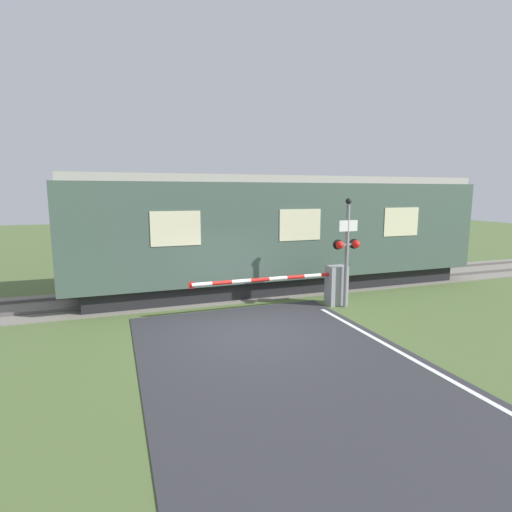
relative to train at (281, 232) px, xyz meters
The scene contains 5 objects.
ground_plane 5.27m from the train, 122.25° to the right, with size 80.00×80.00×0.00m, color #4C6033.
track_bed 3.29m from the train, behind, with size 36.00×3.20×0.13m.
train is the anchor object (origin of this frame).
crossing_barrier 3.06m from the train, 82.03° to the right, with size 4.92×0.44×1.23m.
signal_post 3.16m from the train, 74.88° to the right, with size 0.86×0.26×3.31m.
Camera 1 is at (-3.15, -9.15, 3.46)m, focal length 28.00 mm.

